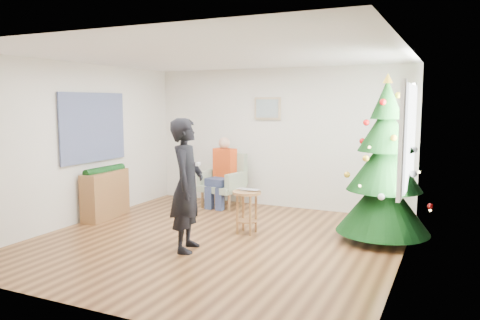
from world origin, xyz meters
The scene contains 19 objects.
floor centered at (0.00, 0.00, 0.00)m, with size 5.00×5.00×0.00m, color brown.
ceiling centered at (0.00, 0.00, 2.60)m, with size 5.00×5.00×0.00m, color white.
wall_back centered at (0.00, 2.50, 1.30)m, with size 5.00×5.00×0.00m, color silver.
wall_front centered at (0.00, -2.50, 1.30)m, with size 5.00×5.00×0.00m, color silver.
wall_left centered at (-2.50, 0.00, 1.30)m, with size 5.00×5.00×0.00m, color silver.
wall_right centered at (2.50, 0.00, 1.30)m, with size 5.00×5.00×0.00m, color silver.
window_panel centered at (2.47, 1.00, 1.50)m, with size 0.04×1.30×1.40m, color white.
curtains centered at (2.44, 1.00, 1.50)m, with size 0.05×1.75×1.50m.
christmas_tree centered at (2.15, 1.02, 1.07)m, with size 1.31×1.31×2.37m.
stool centered at (0.24, 0.54, 0.33)m, with size 0.43×0.43×0.64m.
laptop centered at (0.24, 0.54, 0.66)m, with size 0.35×0.23×0.03m, color silver.
armchair centered at (-0.92, 2.06, 0.37)m, with size 0.85×0.80×1.00m.
seated_person centered at (-0.94, 2.01, 0.67)m, with size 0.47×0.64×1.31m.
standing_man centered at (-0.14, -0.53, 0.88)m, with size 0.64×0.42×1.76m, color black.
game_controller centered at (0.04, -0.56, 1.18)m, with size 0.04×0.13×0.04m, color white.
console centered at (-2.33, 0.38, 0.40)m, with size 0.30×1.00×0.80m, color brown.
garland centered at (-2.33, 0.38, 0.82)m, with size 0.14×0.14×0.90m, color black.
tapestry centered at (-2.46, 0.30, 1.55)m, with size 0.03×1.50×1.15m, color black.
framed_picture centered at (-0.20, 2.46, 1.85)m, with size 0.52×0.05×0.42m.
Camera 1 is at (3.05, -5.74, 1.96)m, focal length 35.00 mm.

